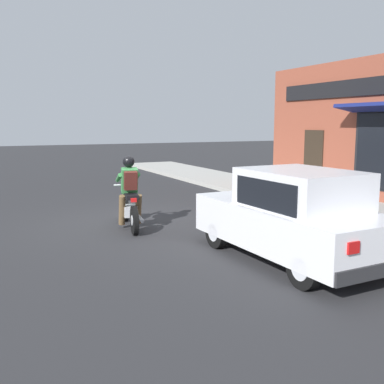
% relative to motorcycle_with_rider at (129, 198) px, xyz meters
% --- Properties ---
extents(ground_plane, '(80.00, 80.00, 0.00)m').
position_rel_motorcycle_with_rider_xyz_m(ground_plane, '(0.33, 0.32, -0.68)').
color(ground_plane, '#2B2B2D').
extents(sidewalk_curb, '(2.60, 22.00, 0.14)m').
position_rel_motorcycle_with_rider_xyz_m(sidewalk_curb, '(5.80, 3.32, -0.61)').
color(sidewalk_curb, '#ADAAA3').
rests_on(sidewalk_curb, ground).
extents(motorcycle_with_rider, '(0.65, 2.01, 1.62)m').
position_rel_motorcycle_with_rider_xyz_m(motorcycle_with_rider, '(0.00, 0.00, 0.00)').
color(motorcycle_with_rider, black).
rests_on(motorcycle_with_rider, ground).
extents(car_hatchback, '(1.76, 3.83, 1.57)m').
position_rel_motorcycle_with_rider_xyz_m(car_hatchback, '(1.73, -3.54, 0.09)').
color(car_hatchback, black).
rests_on(car_hatchback, ground).
extents(traffic_cone, '(0.36, 0.36, 0.60)m').
position_rel_motorcycle_with_rider_xyz_m(traffic_cone, '(6.68, 0.94, -0.25)').
color(traffic_cone, black).
rests_on(traffic_cone, sidewalk_curb).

